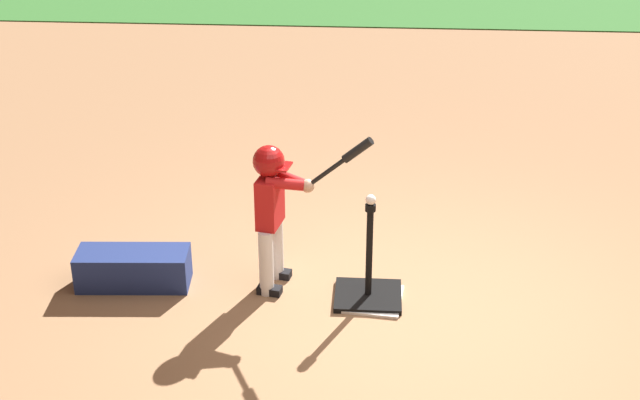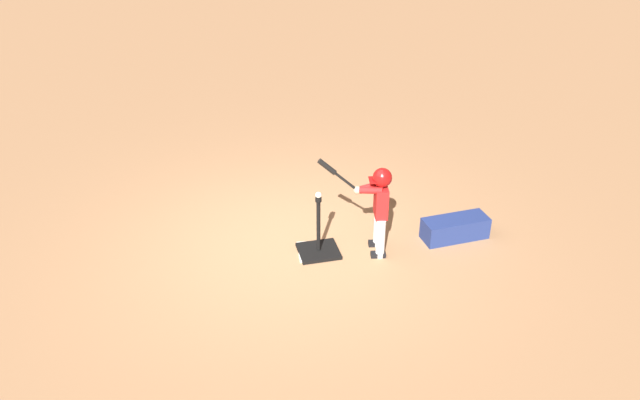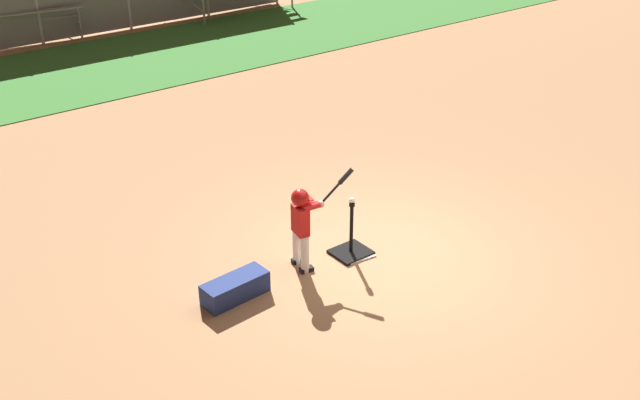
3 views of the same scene
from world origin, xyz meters
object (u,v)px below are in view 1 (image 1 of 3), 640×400
batter_child (274,199)px  baseball (371,200)px  batting_tee (368,287)px  equipment_bag (133,268)px

batter_child → baseball: batter_child is taller
batting_tee → batter_child: (-0.70, 0.14, 0.63)m
batting_tee → batter_child: size_ratio=0.60×
batting_tee → baseball: size_ratio=10.50×
batting_tee → batter_child: batter_child is taller
batting_tee → batter_child: bearing=169.0°
baseball → equipment_bag: (-1.77, 0.08, -0.67)m
baseball → equipment_bag: bearing=177.4°
batter_child → equipment_bag: batter_child is taller
batting_tee → baseball: bearing=0.0°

